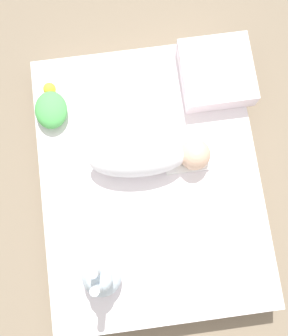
{
  "coord_description": "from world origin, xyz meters",
  "views": [
    {
      "loc": [
        -0.27,
        0.06,
        1.79
      ],
      "look_at": [
        0.04,
        0.02,
        0.2
      ],
      "focal_mm": 42.0,
      "sensor_mm": 36.0,
      "label": 1
    }
  ],
  "objects_px": {
    "swaddled_baby": "(149,158)",
    "turtle_plush": "(51,108)",
    "pillow": "(216,73)",
    "bunny_plush": "(101,277)"
  },
  "relations": [
    {
      "from": "pillow",
      "to": "turtle_plush",
      "type": "bearing_deg",
      "value": 95.22
    },
    {
      "from": "swaddled_baby",
      "to": "pillow",
      "type": "distance_m",
      "value": 0.49
    },
    {
      "from": "swaddled_baby",
      "to": "turtle_plush",
      "type": "relative_size",
      "value": 2.39
    },
    {
      "from": "pillow",
      "to": "turtle_plush",
      "type": "xyz_separation_m",
      "value": [
        -0.07,
        0.73,
        -0.0
      ]
    },
    {
      "from": "swaddled_baby",
      "to": "bunny_plush",
      "type": "height_order",
      "value": "bunny_plush"
    },
    {
      "from": "pillow",
      "to": "swaddled_baby",
      "type": "bearing_deg",
      "value": 134.95
    },
    {
      "from": "swaddled_baby",
      "to": "pillow",
      "type": "height_order",
      "value": "swaddled_baby"
    },
    {
      "from": "bunny_plush",
      "to": "turtle_plush",
      "type": "bearing_deg",
      "value": 11.29
    },
    {
      "from": "turtle_plush",
      "to": "bunny_plush",
      "type": "bearing_deg",
      "value": -168.71
    },
    {
      "from": "turtle_plush",
      "to": "pillow",
      "type": "bearing_deg",
      "value": -84.78
    }
  ]
}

